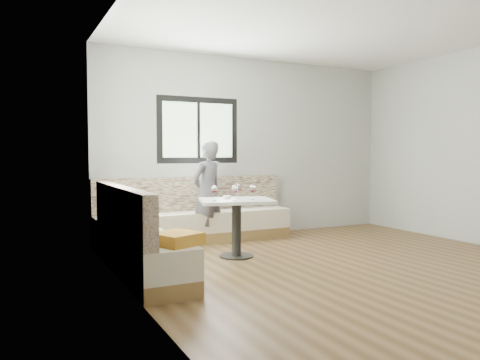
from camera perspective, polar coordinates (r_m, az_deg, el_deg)
name	(u,v)px	position (r m, az deg, el deg)	size (l,w,h in m)	color
room	(345,143)	(5.43, 12.63, 4.37)	(5.01, 5.01, 2.81)	brown
banquette	(174,228)	(6.14, -8.06, -5.84)	(2.90, 2.80, 0.95)	brown
table	(237,214)	(5.87, -0.43, -4.13)	(1.04, 0.90, 0.73)	black
person	(208,192)	(6.74, -3.98, -1.49)	(0.54, 0.35, 1.48)	#56535B
olive_ramekin	(227,197)	(5.90, -1.62, -2.11)	(0.10, 0.10, 0.04)	white
wine_glass_a	(214,190)	(5.64, -3.15, -1.22)	(0.08, 0.08, 0.19)	white
wine_glass_b	(235,190)	(5.61, -0.65, -1.24)	(0.08, 0.08, 0.19)	white
wine_glass_c	(253,189)	(5.77, 1.57, -1.12)	(0.08, 0.08, 0.19)	white
wine_glass_d	(238,188)	(5.94, -0.20, -0.99)	(0.08, 0.08, 0.19)	white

